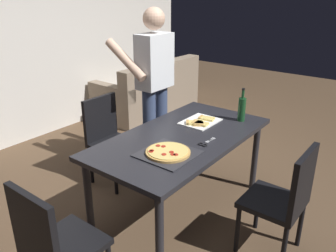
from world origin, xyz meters
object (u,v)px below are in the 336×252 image
Objects in this scene: chair_far_side at (108,135)px; chair_near_camera at (285,197)px; person_serving_pizza at (154,83)px; kitchen_scissors at (205,143)px; dining_table at (182,143)px; chair_left_end at (53,242)px; pepperoni_pizza_on_tray at (168,153)px; couch at (150,94)px; wine_bottle at (242,109)px.

chair_near_camera is at bearing -90.00° from chair_far_side.
person_serving_pizza is 1.10m from kitchen_scissors.
chair_far_side is (0.00, 0.93, -0.16)m from dining_table.
person_serving_pizza is (1.80, 0.71, 0.49)m from chair_left_end.
chair_far_side reaches higher than pepperoni_pizza_on_tray.
chair_far_side is 1.20m from kitchen_scissors.
chair_near_camera is (-0.00, -0.93, -0.16)m from dining_table.
chair_left_end reaches higher than couch.
dining_table is 0.94m from chair_near_camera.
pepperoni_pizza_on_tray is at bearing -108.74° from chair_far_side.
dining_table is at bearing -133.70° from couch.
wine_bottle reaches higher than chair_near_camera.
chair_near_camera reaches higher than dining_table.
chair_near_camera is at bearing -106.27° from person_serving_pizza.
chair_far_side is at bearing 71.26° from pepperoni_pizza_on_tray.
wine_bottle is (-1.27, -2.22, 0.57)m from couch.
wine_bottle is at bearing -6.89° from chair_left_end.
wine_bottle is (0.15, -0.94, -0.13)m from person_serving_pizza.
pepperoni_pizza_on_tray is at bearing -135.06° from person_serving_pizza.
chair_left_end is (-1.32, 0.93, 0.00)m from chair_near_camera.
person_serving_pizza is 5.54× the size of wine_bottle.
dining_table is at bearing 159.45° from wine_bottle.
dining_table is 8.64× the size of kitchen_scissors.
chair_left_end is 0.52× the size of couch.
chair_near_camera and chair_far_side have the same top height.
chair_left_end is 2.00m from wine_bottle.
wine_bottle reaches higher than couch.
dining_table is 0.91m from person_serving_pizza.
kitchen_scissors is at bearing -117.52° from person_serving_pizza.
wine_bottle is 1.63× the size of kitchen_scissors.
chair_far_side reaches higher than dining_table.
kitchen_scissors is (-0.02, 0.68, 0.24)m from chair_near_camera.
pepperoni_pizza_on_tray is at bearing -160.71° from dining_table.
person_serving_pizza reaches higher than couch.
wine_bottle is at bearing -61.57° from chair_far_side.
wine_bottle is (1.95, -0.24, 0.36)m from chair_left_end.
kitchen_scissors is (-0.65, -0.01, -0.11)m from wine_bottle.
chair_left_end is 2.85× the size of wine_bottle.
kitchen_scissors is (-0.02, -1.17, 0.24)m from chair_far_side.
chair_far_side reaches higher than couch.
chair_left_end is 4.65× the size of kitchen_scissors.
wine_bottle is at bearing -6.43° from pepperoni_pizza_on_tray.
chair_far_side and chair_left_end have the same top height.
wine_bottle is (0.63, -1.16, 0.36)m from chair_far_side.
dining_table is at bearing 19.29° from pepperoni_pizza_on_tray.
chair_left_end is at bearing -158.56° from person_serving_pizza.
chair_near_camera is 1.77m from person_serving_pizza.
kitchen_scissors is (-1.92, -2.23, 0.45)m from couch.
chair_far_side is (0.00, 1.85, 0.00)m from chair_near_camera.
dining_table is 4.19× the size of pepperoni_pizza_on_tray.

